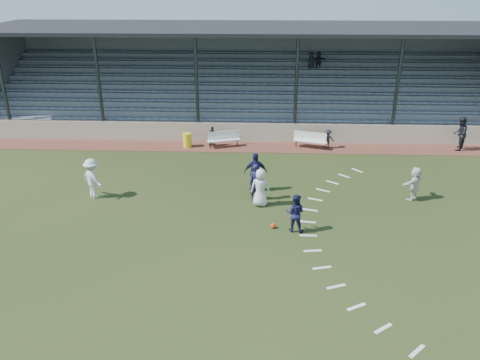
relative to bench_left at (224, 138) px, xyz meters
name	(u,v)px	position (x,y,z in m)	size (l,w,h in m)	color
ground	(237,234)	(1.31, -10.53, -0.58)	(90.00, 90.00, 0.00)	#283315
cinder_track	(245,147)	(1.31, -0.03, -0.57)	(34.00, 2.00, 0.02)	brown
retaining_wall	(246,132)	(1.31, 1.02, 0.02)	(34.00, 0.18, 1.20)	#C3B196
bench_left	(224,138)	(0.00, 0.00, 0.00)	(2.02, 1.09, 0.95)	silver
bench_right	(310,139)	(5.21, 0.00, 0.00)	(2.03, 1.03, 0.95)	silver
trash_bin	(187,140)	(-2.22, -0.13, -0.15)	(0.52, 0.52, 0.83)	yellow
football	(273,226)	(2.76, -9.97, -0.47)	(0.22, 0.22, 0.22)	#E33E0D
player_white_lead	(260,188)	(2.22, -7.89, 0.30)	(0.86, 0.56, 1.76)	silver
player_navy_lead	(256,182)	(2.02, -7.31, 0.29)	(0.64, 0.42, 1.75)	#16183E
player_navy_mid	(295,213)	(3.63, -10.14, 0.23)	(0.79, 0.61, 1.62)	#16183E
player_white_wing	(93,178)	(-5.58, -7.34, 0.37)	(1.23, 0.71, 1.91)	silver
player_navy_wing	(256,172)	(1.99, -6.29, 0.37)	(1.12, 0.47, 1.92)	#16183E
player_white_back	(415,183)	(9.34, -6.92, 0.21)	(1.48, 0.47, 1.60)	silver
official	(460,134)	(14.00, -0.03, 0.44)	(0.98, 0.76, 2.01)	black
sub_left_near	(211,138)	(-0.82, -0.02, -0.06)	(0.37, 0.24, 1.01)	black
sub_left_far	(213,136)	(-0.70, 0.19, 0.03)	(0.69, 0.29, 1.18)	black
sub_right	(328,139)	(6.27, 0.01, 0.01)	(0.74, 0.43, 1.15)	black
grandstand	(248,90)	(1.32, 5.73, 1.62)	(34.60, 9.00, 6.61)	gray
penalty_arc	(340,236)	(5.43, -10.53, -0.58)	(3.89, 14.63, 0.01)	white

